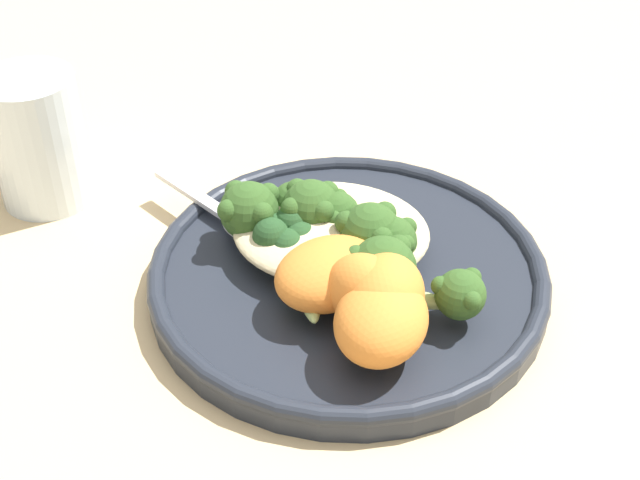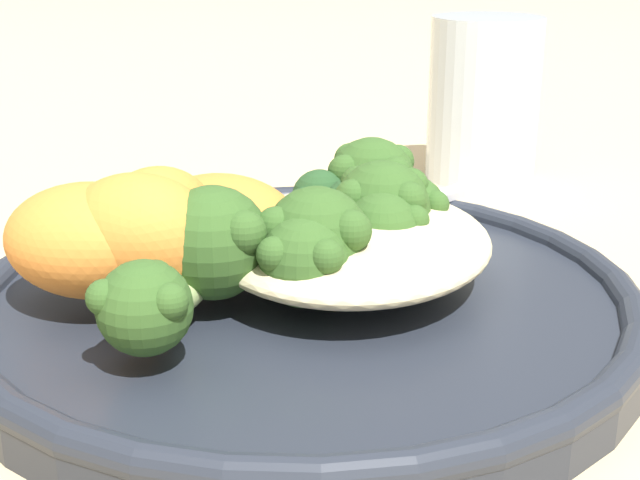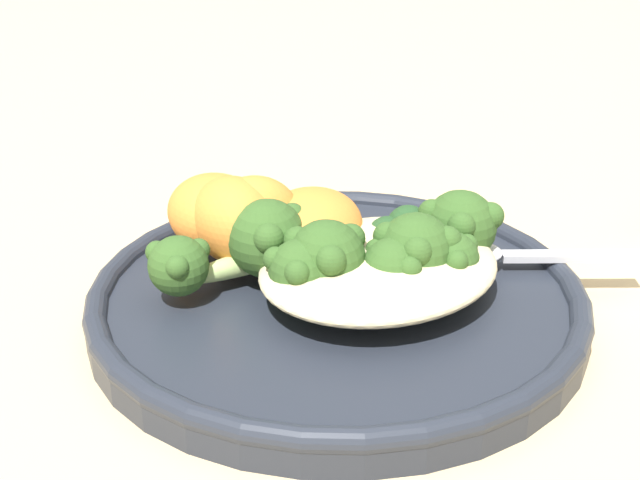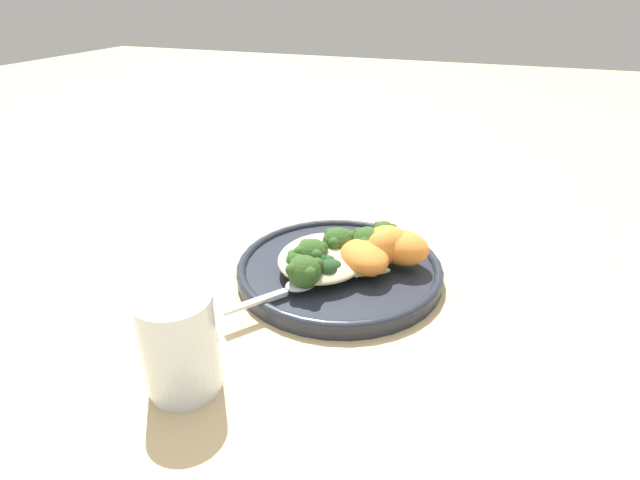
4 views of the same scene
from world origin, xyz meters
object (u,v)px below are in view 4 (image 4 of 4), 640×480
broccoli_stalk_6 (321,265)px  sweet_potato_chunk_3 (364,257)px  broccoli_stalk_2 (345,246)px  broccoli_stalk_7 (311,272)px  plate (339,269)px  quinoa_mound (323,257)px  broccoli_stalk_1 (367,245)px  spoon (291,288)px  sweet_potato_chunk_0 (384,247)px  kale_tuft (325,268)px  broccoli_stalk_3 (341,247)px  sweet_potato_chunk_2 (403,248)px  broccoli_stalk_0 (380,239)px  sweet_potato_chunk_1 (389,244)px  broccoli_stalk_5 (317,257)px  water_glass (180,344)px  broccoli_stalk_4 (323,255)px

broccoli_stalk_6 → sweet_potato_chunk_3: 0.05m
broccoli_stalk_2 → broccoli_stalk_7: size_ratio=0.75×
broccoli_stalk_7 → plate: bearing=-144.5°
quinoa_mound → broccoli_stalk_1: (0.03, -0.05, 0.01)m
broccoli_stalk_7 → broccoli_stalk_2: bearing=-143.0°
spoon → sweet_potato_chunk_0: bearing=176.6°
kale_tuft → spoon: size_ratio=0.41×
broccoli_stalk_3 → kale_tuft: 0.05m
kale_tuft → sweet_potato_chunk_2: bearing=-48.7°
sweet_potato_chunk_3 → broccoli_stalk_6: bearing=119.8°
broccoli_stalk_1 → kale_tuft: size_ratio=1.94×
broccoli_stalk_0 → broccoli_stalk_1: 0.04m
sweet_potato_chunk_1 → broccoli_stalk_7: bearing=142.4°
broccoli_stalk_6 → spoon: 0.05m
sweet_potato_chunk_0 → sweet_potato_chunk_3: 0.03m
quinoa_mound → sweet_potato_chunk_0: sweet_potato_chunk_0 is taller
broccoli_stalk_5 → water_glass: size_ratio=1.04×
plate → sweet_potato_chunk_0: bearing=-73.1°
sweet_potato_chunk_2 → broccoli_stalk_6: bearing=125.5°
broccoli_stalk_2 → sweet_potato_chunk_1: sweet_potato_chunk_1 is taller
quinoa_mound → sweet_potato_chunk_1: 0.08m
broccoli_stalk_1 → quinoa_mound: bearing=122.0°
broccoli_stalk_3 → broccoli_stalk_7: size_ratio=0.82×
broccoli_stalk_6 → water_glass: 0.21m
quinoa_mound → water_glass: bearing=165.7°
sweet_potato_chunk_1 → water_glass: water_glass is taller
plate → water_glass: size_ratio=2.63×
broccoli_stalk_4 → spoon: broccoli_stalk_4 is taller
broccoli_stalk_1 → broccoli_stalk_5: size_ratio=0.81×
sweet_potato_chunk_0 → sweet_potato_chunk_2: size_ratio=0.76×
broccoli_stalk_0 → spoon: (-0.14, 0.07, -0.01)m
broccoli_stalk_6 → broccoli_stalk_3: bearing=-123.1°
broccoli_stalk_4 → spoon: (-0.07, 0.01, -0.01)m
broccoli_stalk_4 → broccoli_stalk_6: size_ratio=0.80×
quinoa_mound → broccoli_stalk_4: bearing=87.5°
broccoli_stalk_1 → sweet_potato_chunk_1: bearing=-76.6°
broccoli_stalk_5 → spoon: (-0.05, 0.01, -0.01)m
broccoli_stalk_2 → sweet_potato_chunk_1: 0.06m
broccoli_stalk_7 → spoon: (-0.02, 0.02, -0.01)m
broccoli_stalk_0 → water_glass: size_ratio=1.15×
sweet_potato_chunk_3 → spoon: sweet_potato_chunk_3 is taller
broccoli_stalk_1 → broccoli_stalk_7: 0.09m
sweet_potato_chunk_2 → spoon: bearing=136.1°
plate → sweet_potato_chunk_1: 0.07m
water_glass → kale_tuft: bearing=-19.6°
sweet_potato_chunk_0 → spoon: size_ratio=0.48×
broccoli_stalk_0 → broccoli_stalk_7: bearing=160.8°
sweet_potato_chunk_2 → kale_tuft: 0.10m
quinoa_mound → broccoli_stalk_6: size_ratio=1.05×
sweet_potato_chunk_1 → sweet_potato_chunk_2: (-0.00, -0.02, -0.00)m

